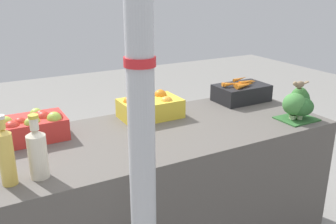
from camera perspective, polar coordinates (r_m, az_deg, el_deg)
market_table at (r=2.27m, az=0.00°, el=-12.16°), size 1.85×0.77×0.81m
support_pole at (r=1.18m, az=-4.32°, el=7.44°), size 0.10×0.10×2.69m
apple_crate at (r=2.05m, az=-20.11°, el=-2.09°), size 0.36×0.23×0.15m
orange_crate at (r=2.25m, az=-2.86°, el=0.80°), size 0.36×0.23×0.15m
carrot_crate at (r=2.62m, az=11.12°, el=3.01°), size 0.36×0.23×0.15m
broccoli_pile at (r=2.33m, az=19.15°, el=1.14°), size 0.22×0.18×0.19m
juice_bottle_golden at (r=1.62m, az=-23.42°, el=-6.08°), size 0.06×0.06×0.29m
juice_bottle_cloudy at (r=1.63m, az=-19.27°, el=-5.77°), size 0.08×0.08×0.28m
sparrow_bird at (r=2.29m, az=19.37°, el=3.99°), size 0.14×0.04×0.05m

